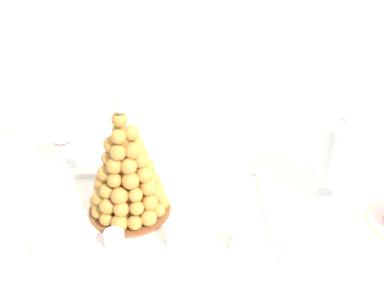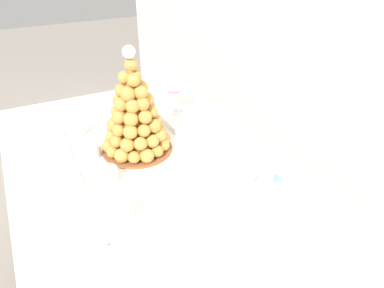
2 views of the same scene
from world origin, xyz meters
The scene contains 9 objects.
buffet_table centered at (0.00, 0.00, 0.64)m, with size 1.62×0.84×0.73m.
serving_tray centered at (-0.19, -0.04, 0.73)m, with size 0.68×0.38×0.02m.
croquembouche centered at (-0.24, -0.02, 0.87)m, with size 0.23×0.23×0.35m.
dessert_cup_left centered at (-0.45, -0.17, 0.76)m, with size 0.06×0.06×0.05m.
dessert_cup_mid_left centered at (-0.27, -0.16, 0.76)m, with size 0.05×0.05×0.05m.
dessert_cup_centre centered at (-0.11, -0.15, 0.76)m, with size 0.05×0.05×0.05m.
dessert_cup_mid_right centered at (0.05, -0.17, 0.76)m, with size 0.06×0.06×0.05m.
macaron_goblet centered at (0.36, 0.03, 0.89)m, with size 0.13×0.13×0.26m.
wine_glass centered at (-0.47, 0.23, 0.85)m, with size 0.08×0.08×0.17m.
Camera 2 is at (0.74, -0.33, 1.36)m, focal length 33.49 mm.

